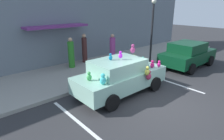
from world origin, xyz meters
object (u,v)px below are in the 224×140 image
object	(u,v)px
plush_covered_car	(121,76)
teddy_bear_on_sidewalk	(92,74)
parked_sedan_behind	(188,54)
pedestrian_walking_past	(84,49)
pedestrian_near_shopfront	(71,54)
pedestrian_by_lamp	(112,48)
street_lamp_post	(152,25)

from	to	relation	value
plush_covered_car	teddy_bear_on_sidewalk	size ratio (longest dim) A/B	6.80
parked_sedan_behind	pedestrian_walking_past	distance (m)	6.53
pedestrian_near_shopfront	teddy_bear_on_sidewalk	bearing A→B (deg)	-95.70
pedestrian_near_shopfront	pedestrian_by_lamp	bearing A→B (deg)	-6.13
parked_sedan_behind	pedestrian_walking_past	size ratio (longest dim) A/B	2.18
pedestrian_by_lamp	plush_covered_car	bearing A→B (deg)	-127.45
street_lamp_post	pedestrian_by_lamp	size ratio (longest dim) A/B	2.24
plush_covered_car	street_lamp_post	size ratio (longest dim) A/B	1.07
parked_sedan_behind	pedestrian_near_shopfront	size ratio (longest dim) A/B	2.25
pedestrian_by_lamp	pedestrian_near_shopfront	bearing A→B (deg)	173.87
teddy_bear_on_sidewalk	pedestrian_near_shopfront	size ratio (longest dim) A/B	0.35
plush_covered_car	pedestrian_near_shopfront	xyz separation A→B (m)	(0.03, 4.23, 0.18)
street_lamp_post	pedestrian_by_lamp	world-z (taller)	street_lamp_post
teddy_bear_on_sidewalk	pedestrian_near_shopfront	bearing A→B (deg)	84.30
plush_covered_car	street_lamp_post	distance (m)	5.02
parked_sedan_behind	pedestrian_near_shopfront	distance (m)	7.16
plush_covered_car	pedestrian_walking_past	world-z (taller)	plush_covered_car
plush_covered_car	teddy_bear_on_sidewalk	world-z (taller)	plush_covered_car
teddy_bear_on_sidewalk	street_lamp_post	distance (m)	5.04
pedestrian_walking_past	pedestrian_by_lamp	bearing A→B (deg)	-23.49
parked_sedan_behind	pedestrian_walking_past	bearing A→B (deg)	134.00
parked_sedan_behind	pedestrian_by_lamp	size ratio (longest dim) A/B	2.30
pedestrian_near_shopfront	pedestrian_by_lamp	world-z (taller)	pedestrian_near_shopfront
parked_sedan_behind	pedestrian_near_shopfront	world-z (taller)	pedestrian_near_shopfront
pedestrian_near_shopfront	pedestrian_walking_past	distance (m)	1.30
street_lamp_post	pedestrian_near_shopfront	size ratio (longest dim) A/B	2.19
pedestrian_walking_past	pedestrian_by_lamp	world-z (taller)	pedestrian_walking_past
parked_sedan_behind	pedestrian_by_lamp	bearing A→B (deg)	125.31
plush_covered_car	pedestrian_near_shopfront	distance (m)	4.24
teddy_bear_on_sidewalk	pedestrian_near_shopfront	world-z (taller)	pedestrian_near_shopfront
parked_sedan_behind	street_lamp_post	distance (m)	2.88
parked_sedan_behind	teddy_bear_on_sidewalk	world-z (taller)	parked_sedan_behind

